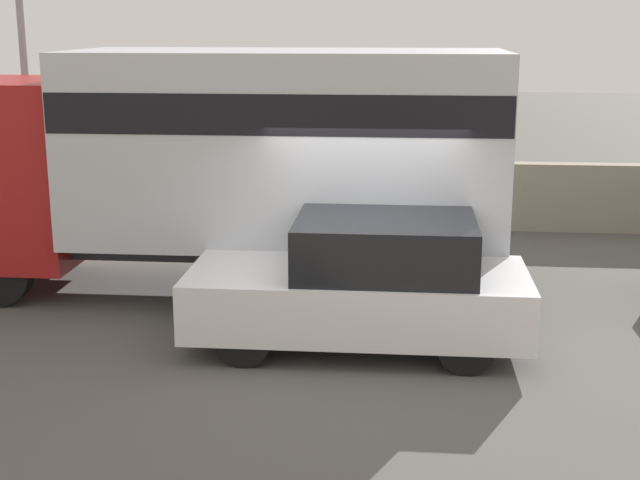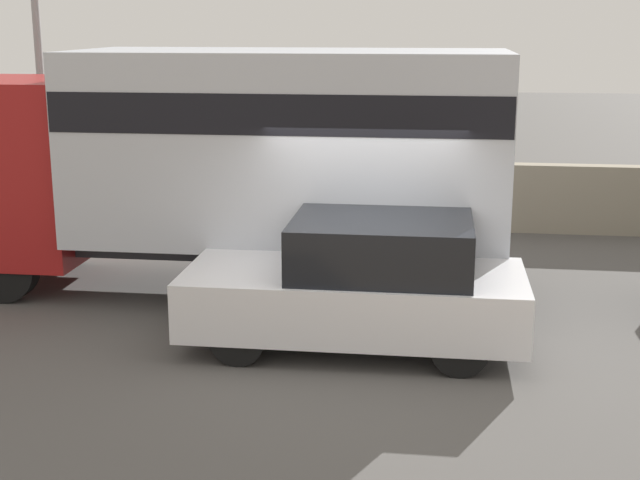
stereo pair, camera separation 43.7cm
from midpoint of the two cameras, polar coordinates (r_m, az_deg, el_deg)
ground_plane at (r=10.49m, az=3.47°, el=-7.25°), size 80.00×80.00×0.00m
stone_wall_backdrop at (r=16.69m, az=5.18°, el=2.92°), size 60.00×0.35×1.25m
street_lamp at (r=17.24m, az=-16.95°, el=12.56°), size 0.56×0.28×6.05m
box_truck at (r=12.46m, az=-4.16°, el=5.72°), size 7.75×2.55×3.39m
car_hatchback at (r=10.47m, az=3.89°, el=-2.89°), size 3.98×1.74×1.56m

